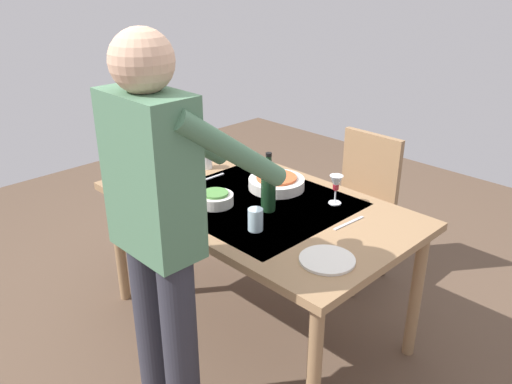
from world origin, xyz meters
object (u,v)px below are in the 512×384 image
(dining_table, at_px, (256,214))
(chair_near, at_px, (360,197))
(person_server, at_px, (161,227))
(water_cup_near_left, at_px, (255,220))
(dinner_plate_near, at_px, (327,260))
(side_bowl_salad, at_px, (215,198))
(wine_glass_left, at_px, (206,138))
(serving_bowl_pasta, at_px, (277,182))
(dinner_plate_far, at_px, (156,186))
(wine_glass_right, at_px, (336,184))
(water_cup_near_right, at_px, (206,160))
(wine_bottle, at_px, (268,189))

(dining_table, distance_m, chair_near, 0.86)
(dining_table, bearing_deg, person_server, 107.46)
(water_cup_near_left, xyz_separation_m, dinner_plate_near, (-0.40, -0.02, -0.05))
(water_cup_near_left, height_order, side_bowl_salad, water_cup_near_left)
(wine_glass_left, height_order, serving_bowl_pasta, wine_glass_left)
(dinner_plate_near, height_order, dinner_plate_far, same)
(wine_glass_right, distance_m, side_bowl_salad, 0.60)
(dining_table, height_order, dinner_plate_far, dinner_plate_far)
(water_cup_near_left, xyz_separation_m, side_bowl_salad, (0.33, -0.05, -0.02))
(water_cup_near_left, height_order, dinner_plate_far, water_cup_near_left)
(dining_table, xyz_separation_m, person_server, (-0.23, 0.73, 0.28))
(dining_table, bearing_deg, dinner_plate_far, 27.17)
(wine_glass_left, bearing_deg, dinner_plate_near, 160.59)
(water_cup_near_right, height_order, dinner_plate_near, water_cup_near_right)
(wine_glass_left, distance_m, wine_glass_right, 1.02)
(chair_near, bearing_deg, side_bowl_salad, 80.45)
(chair_near, height_order, water_cup_near_right, chair_near)
(dining_table, distance_m, water_cup_near_left, 0.33)
(dinner_plate_near, bearing_deg, person_server, 53.68)
(serving_bowl_pasta, distance_m, dinner_plate_far, 0.65)
(wine_glass_right, xyz_separation_m, side_bowl_salad, (0.41, 0.44, -0.07))
(wine_glass_left, xyz_separation_m, dinner_plate_far, (-0.22, 0.53, -0.10))
(chair_near, distance_m, person_server, 1.64)
(wine_bottle, bearing_deg, wine_glass_left, -19.70)
(person_server, height_order, water_cup_near_right, person_server)
(wine_glass_left, distance_m, dinner_plate_near, 1.42)
(wine_glass_left, height_order, dinner_plate_near, wine_glass_left)
(wine_bottle, distance_m, dinner_plate_far, 0.67)
(dining_table, xyz_separation_m, wine_bottle, (-0.12, 0.03, 0.18))
(person_server, height_order, wine_glass_left, person_server)
(water_cup_near_left, bearing_deg, serving_bowl_pasta, -57.90)
(side_bowl_salad, bearing_deg, person_server, 121.58)
(wine_glass_left, xyz_separation_m, water_cup_near_left, (-0.94, 0.49, -0.05))
(dinner_plate_far, bearing_deg, dining_table, -152.83)
(chair_near, height_order, serving_bowl_pasta, chair_near)
(water_cup_near_right, bearing_deg, water_cup_near_left, 155.91)
(person_server, xyz_separation_m, dinner_plate_near, (-0.39, -0.53, -0.20))
(wine_glass_right, distance_m, water_cup_near_left, 0.49)
(serving_bowl_pasta, bearing_deg, water_cup_near_left, 122.10)
(dinner_plate_far, bearing_deg, water_cup_near_right, -85.62)
(chair_near, distance_m, wine_glass_right, 0.72)
(dining_table, xyz_separation_m, wine_glass_right, (-0.30, -0.26, 0.18))
(wine_glass_left, height_order, dinner_plate_far, wine_glass_left)
(person_server, distance_m, side_bowl_salad, 0.67)
(wine_glass_left, bearing_deg, water_cup_near_right, 140.82)
(dinner_plate_near, xyz_separation_m, dinner_plate_far, (1.12, 0.06, 0.00))
(water_cup_near_left, distance_m, dinner_plate_far, 0.73)
(chair_near, xyz_separation_m, water_cup_near_left, (-0.16, 1.07, 0.28))
(water_cup_near_left, bearing_deg, dinner_plate_far, 3.13)
(chair_near, bearing_deg, wine_glass_right, 112.19)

